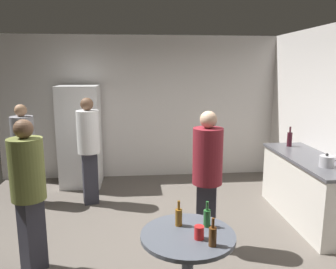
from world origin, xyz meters
name	(u,v)px	position (x,y,z in m)	size (l,w,h in m)	color
ground_plane	(146,246)	(0.00, 0.00, -0.05)	(5.20, 5.20, 0.10)	#5B544C
wall_back	(141,108)	(0.00, 2.63, 1.35)	(5.32, 0.06, 2.70)	silver
refrigerator	(80,136)	(-1.10, 2.20, 0.90)	(0.70, 0.68, 1.80)	white
kitchen_counter	(309,189)	(2.28, 0.43, 0.45)	(0.64, 1.85, 0.90)	beige
kettle	(327,161)	(2.23, -0.02, 0.97)	(0.24, 0.17, 0.18)	#B2B2B7
wine_bottle_on_counter	(290,139)	(2.28, 1.10, 1.02)	(0.08, 0.08, 0.31)	#3F141E
foreground_table	(188,245)	(0.33, -1.22, 0.63)	(0.80, 0.80, 0.73)	#4C515B
beer_bottle_amber	(179,217)	(0.27, -1.07, 0.82)	(0.06, 0.06, 0.23)	#8C5919
beer_bottle_brown	(213,236)	(0.49, -1.43, 0.82)	(0.06, 0.06, 0.23)	#593314
beer_bottle_green	(207,217)	(0.51, -1.11, 0.82)	(0.06, 0.06, 0.23)	#26662D
plastic_cup_red	(199,233)	(0.41, -1.32, 0.79)	(0.08, 0.08, 0.11)	red
person_in_gray_shirt	(24,147)	(-1.82, 1.40, 0.91)	(0.46, 0.46, 1.56)	#2D2D38
person_in_maroon_shirt	(207,171)	(0.70, -0.21, 0.96)	(0.42, 0.42, 1.64)	#2D2D38
person_in_white_shirt	(89,143)	(-0.82, 1.30, 0.97)	(0.42, 0.42, 1.67)	#2D2D38
person_in_olive_shirt	(28,185)	(-1.18, -0.47, 0.94)	(0.48, 0.48, 1.61)	#2D2D38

